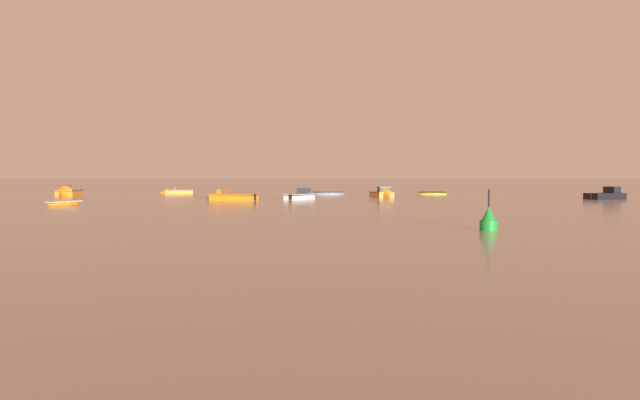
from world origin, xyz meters
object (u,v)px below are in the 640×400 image
Objects in this scene: motorboat_moored_4 at (226,198)px; motorboat_moored_2 at (174,192)px; motorboat_moored_0 at (610,196)px; rowboat_moored_3 at (328,194)px; motorboat_moored_6 at (67,193)px; rowboat_moored_2 at (432,194)px; motorboat_moored_3 at (383,195)px; motorboat_moored_1 at (303,197)px; channel_buoy at (489,222)px; rowboat_moored_1 at (64,204)px.

motorboat_moored_2 is at bearing -44.51° from motorboat_moored_4.
motorboat_moored_0 is 1.22× the size of rowboat_moored_3.
motorboat_moored_6 is at bearing 146.47° from motorboat_moored_0.
rowboat_moored_2 is 0.87× the size of rowboat_moored_3.
motorboat_moored_6 reaches higher than motorboat_moored_3.
channel_buoy is at bearing -138.55° from motorboat_moored_1.
motorboat_moored_6 is at bearing 9.16° from rowboat_moored_2.
motorboat_moored_4 is 0.94× the size of motorboat_moored_6.
motorboat_moored_6 reaches higher than motorboat_moored_2.
rowboat_moored_1 is at bearing 41.03° from rowboat_moored_2.
rowboat_moored_1 is at bearing -69.97° from motorboat_moored_3.
motorboat_moored_1 is 9.08m from motorboat_moored_4.
motorboat_moored_0 is 60.17m from rowboat_moored_1.
motorboat_moored_1 is 25.88m from rowboat_moored_1.
rowboat_moored_3 is (23.21, -3.70, -0.03)m from motorboat_moored_2.
rowboat_moored_3 is at bearing -107.82° from motorboat_moored_4.
channel_buoy reaches higher than motorboat_moored_0.
motorboat_moored_3 is (30.46, -10.85, 0.09)m from motorboat_moored_2.
motorboat_moored_4 is (12.43, -20.72, 0.05)m from motorboat_moored_2.
motorboat_moored_6 reaches higher than rowboat_moored_2.
motorboat_moored_6 is (-69.70, 7.27, -0.03)m from motorboat_moored_0.
rowboat_moored_3 is at bearing 11.80° from motorboat_moored_1.
motorboat_moored_6 is at bearing -8.39° from rowboat_moored_3.
channel_buoy is (-4.42, -51.68, 0.28)m from rowboat_moored_2.
channel_buoy is (10.16, -50.43, 0.26)m from rowboat_moored_3.
motorboat_moored_4 is 39.43m from channel_buoy.
channel_buoy reaches higher than motorboat_moored_1.
motorboat_moored_6 is at bearing 96.33° from motorboat_moored_1.
motorboat_moored_3 is at bearing -30.77° from rowboat_moored_1.
motorboat_moored_2 is 37.87m from rowboat_moored_2.
motorboat_moored_1 is 0.95× the size of motorboat_moored_3.
rowboat_moored_1 is at bearing 147.27° from motorboat_moored_1.
rowboat_moored_1 is at bearing 146.52° from channel_buoy.
motorboat_moored_1 reaches higher than motorboat_moored_2.
motorboat_moored_3 is 43.25m from motorboat_moored_6.
rowboat_moored_3 is (35.85, 3.51, -0.10)m from motorboat_moored_6.
channel_buoy is at bearing 105.13° from motorboat_moored_2.
motorboat_moored_0 is 46.19m from channel_buoy.
motorboat_moored_4 is at bearing -75.08° from motorboat_moored_3.
motorboat_moored_6 reaches higher than motorboat_moored_1.
motorboat_moored_0 is 1.40× the size of rowboat_moored_2.
motorboat_moored_3 is 1.34× the size of rowboat_moored_2.
motorboat_moored_1 is 1.49× the size of rowboat_moored_1.
rowboat_moored_2 is (7.33, 8.40, -0.13)m from motorboat_moored_3.
rowboat_moored_2 is 50.66m from motorboat_moored_6.
motorboat_moored_2 is at bearing -23.03° from rowboat_moored_3.
channel_buoy is at bearing 136.62° from motorboat_moored_4.
motorboat_moored_0 reaches higher than motorboat_moored_4.
motorboat_moored_3 is at bearing -136.78° from motorboat_moored_4.
rowboat_moored_1 is 36.72m from rowboat_moored_3.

